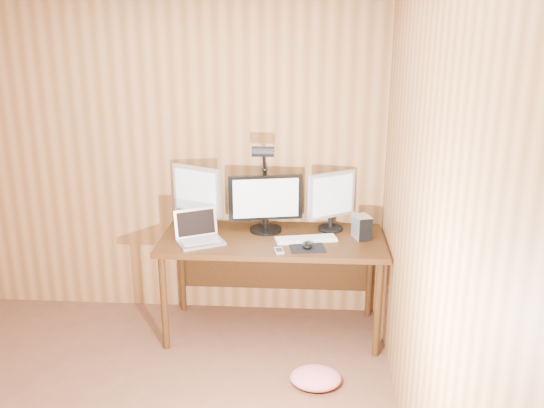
# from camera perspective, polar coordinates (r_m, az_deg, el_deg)

# --- Properties ---
(room_shell) EXTENTS (4.00, 4.00, 4.00)m
(room_shell) POSITION_cam_1_polar(r_m,az_deg,el_deg) (2.70, -22.56, -4.96)
(room_shell) COLOR brown
(room_shell) RESTS_ON ground
(desk) EXTENTS (1.60, 0.70, 0.75)m
(desk) POSITION_cam_1_polar(r_m,az_deg,el_deg) (4.24, 0.11, -4.56)
(desk) COLOR #391F0C
(desk) RESTS_ON floor
(monitor_center) EXTENTS (0.54, 0.24, 0.43)m
(monitor_center) POSITION_cam_1_polar(r_m,az_deg,el_deg) (4.20, -0.64, 0.16)
(monitor_center) COLOR black
(monitor_center) RESTS_ON desk
(monitor_left) EXTENTS (0.39, 0.22, 0.47)m
(monitor_left) POSITION_cam_1_polar(r_m,az_deg,el_deg) (4.30, -7.43, 0.89)
(monitor_left) COLOR black
(monitor_left) RESTS_ON desk
(monitor_right) EXTENTS (0.35, 0.24, 0.44)m
(monitor_right) POSITION_cam_1_polar(r_m,az_deg,el_deg) (4.24, 5.91, 0.45)
(monitor_right) COLOR black
(monitor_right) RESTS_ON desk
(laptop) EXTENTS (0.38, 0.35, 0.22)m
(laptop) POSITION_cam_1_polar(r_m,az_deg,el_deg) (4.08, -7.28, -2.95)
(laptop) COLOR silver
(laptop) RESTS_ON desk
(keyboard) EXTENTS (0.45, 0.23, 0.02)m
(keyboard) POSITION_cam_1_polar(r_m,az_deg,el_deg) (4.09, 3.39, -3.48)
(keyboard) COLOR white
(keyboard) RESTS_ON desk
(mousepad) EXTENTS (0.26, 0.23, 0.00)m
(mousepad) POSITION_cam_1_polar(r_m,az_deg,el_deg) (3.95, 3.51, -4.36)
(mousepad) COLOR black
(mousepad) RESTS_ON desk
(mouse) EXTENTS (0.08, 0.12, 0.04)m
(mouse) POSITION_cam_1_polar(r_m,az_deg,el_deg) (3.94, 3.51, -4.07)
(mouse) COLOR black
(mouse) RESTS_ON mousepad
(hard_drive) EXTENTS (0.14, 0.17, 0.17)m
(hard_drive) POSITION_cam_1_polar(r_m,az_deg,el_deg) (4.15, 8.90, -2.27)
(hard_drive) COLOR silver
(hard_drive) RESTS_ON desk
(phone) EXTENTS (0.08, 0.12, 0.02)m
(phone) POSITION_cam_1_polar(r_m,az_deg,el_deg) (3.89, 0.71, -4.64)
(phone) COLOR silver
(phone) RESTS_ON desk
(speaker) EXTENTS (0.05, 0.05, 0.12)m
(speaker) POSITION_cam_1_polar(r_m,az_deg,el_deg) (4.24, 8.31, -2.15)
(speaker) COLOR black
(speaker) RESTS_ON desk
(desk_lamp) EXTENTS (0.16, 0.23, 0.69)m
(desk_lamp) POSITION_cam_1_polar(r_m,az_deg,el_deg) (4.17, -0.80, 2.96)
(desk_lamp) COLOR black
(desk_lamp) RESTS_ON desk
(fabric_pile) EXTENTS (0.40, 0.37, 0.11)m
(fabric_pile) POSITION_cam_1_polar(r_m,az_deg,el_deg) (3.85, 4.34, -16.81)
(fabric_pile) COLOR #CC626D
(fabric_pile) RESTS_ON floor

